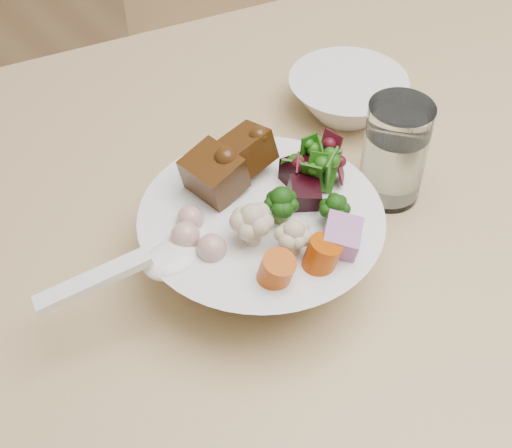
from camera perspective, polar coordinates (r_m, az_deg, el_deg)
name	(u,v)px	position (r m, az deg, el deg)	size (l,w,h in m)	color
dining_table	(487,221)	(0.96, 18.00, 0.22)	(1.89, 1.30, 0.81)	tan
chair_far	(233,64)	(1.54, -1.87, 12.66)	(0.60, 0.60, 0.95)	tan
food_bowl	(262,234)	(0.73, 0.45, -0.81)	(0.25, 0.25, 0.13)	white
soup_spoon	(152,265)	(0.67, -8.35, -3.27)	(0.16, 0.06, 0.03)	white
water_glass	(394,156)	(0.81, 10.97, 5.40)	(0.07, 0.07, 0.12)	white
side_bowl	(347,96)	(0.94, 7.30, 10.12)	(0.15, 0.15, 0.05)	white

